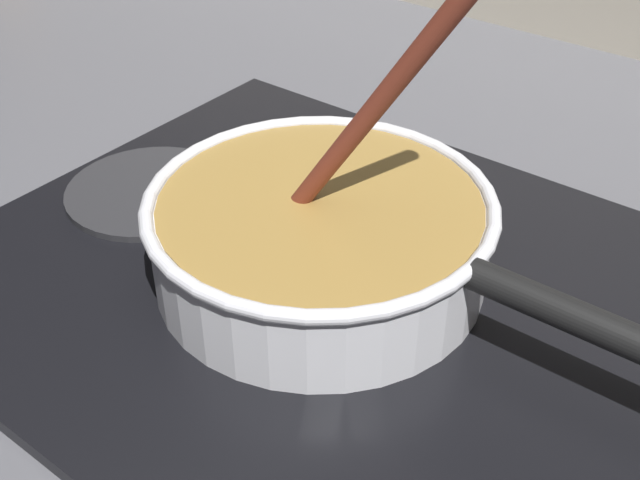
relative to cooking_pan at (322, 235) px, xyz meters
name	(u,v)px	position (x,y,z in m)	size (l,w,h in m)	color
ground	(64,404)	(-0.08, -0.19, -0.07)	(2.40, 1.60, 0.04)	#4C4C51
hob_plate	(320,281)	(0.00, 0.00, -0.05)	(0.56, 0.48, 0.01)	black
burner_ring	(320,271)	(0.00, 0.00, -0.04)	(0.19, 0.19, 0.01)	#592D0C
spare_burner	(150,191)	(-0.19, 0.00, -0.04)	(0.15, 0.15, 0.01)	#262628
cooking_pan	(322,235)	(0.00, 0.00, 0.00)	(0.42, 0.26, 0.30)	silver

